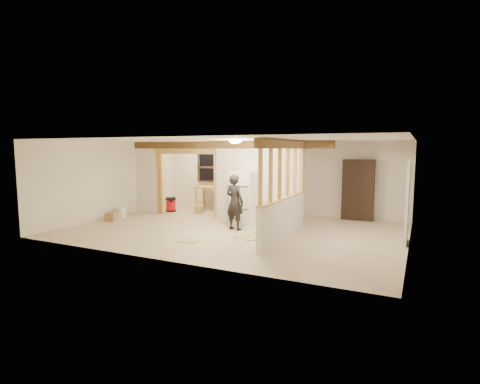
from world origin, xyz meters
The scene contains 30 objects.
floor centered at (0.00, 0.00, -0.01)m, with size 9.00×6.50×0.01m, color #C9B595.
ceiling centered at (0.00, 0.00, 2.50)m, with size 9.00×6.50×0.01m, color white.
wall_back centered at (0.00, 3.25, 1.25)m, with size 9.00×0.01×2.50m, color silver.
wall_front centered at (0.00, -3.25, 1.25)m, with size 9.00×0.01×2.50m, color silver.
wall_left centered at (-4.50, 0.00, 1.25)m, with size 0.01×6.50×2.50m, color silver.
wall_right centered at (4.50, 0.00, 1.25)m, with size 0.01×6.50×2.50m, color silver.
partition_left_stub centered at (-4.05, 1.20, 1.25)m, with size 0.90×0.12×2.50m, color silver.
partition_center centered at (0.20, 1.20, 1.25)m, with size 2.80×0.12×2.50m, color silver.
doorway_frame centered at (-2.40, 1.20, 1.10)m, with size 2.46×0.14×2.20m, color tan.
header_beam_back centered at (-1.00, 1.20, 2.38)m, with size 7.00×0.18×0.22m, color brown.
header_beam_right centered at (1.60, -0.40, 2.38)m, with size 0.18×3.30×0.22m, color brown.
pony_wall centered at (1.60, -0.40, 0.50)m, with size 0.12×3.20×1.00m, color silver.
stud_partition centered at (1.60, -0.40, 1.66)m, with size 0.14×3.20×1.32m, color tan.
window_back centered at (-2.60, 3.17, 1.55)m, with size 1.12×0.10×1.10m, color black.
french_door centered at (4.42, 0.40, 1.00)m, with size 0.12×0.86×2.00m, color white.
ceiling_dome_main centered at (0.30, -0.50, 2.48)m, with size 0.36×0.36×0.16m, color #FFEABF.
ceiling_dome_util centered at (-2.50, 2.30, 2.48)m, with size 0.32×0.32×0.14m, color #FFEABF.
hanging_bulb centered at (-2.00, 1.60, 2.18)m, with size 0.07×0.07×0.07m, color #FFD88C.
refrigerator centered at (-0.07, 0.82, 0.80)m, with size 0.66×0.64×1.61m, color silver.
woman centered at (0.03, -0.01, 0.78)m, with size 0.57×0.37×1.56m, color black.
work_table centered at (-2.22, 2.78, 0.43)m, with size 1.36×0.68×0.86m, color tan.
potted_plant centered at (-1.99, 2.79, 1.04)m, with size 0.33×0.29×0.37m, color #35642B.
shop_vac centered at (-3.43, 1.71, 0.26)m, with size 0.40×0.40×0.52m, color #A41017.
bookshelf centered at (2.90, 3.02, 0.96)m, with size 0.96×0.32×1.92m, color black.
bucket centered at (-4.17, 0.02, 0.18)m, with size 0.28×0.28×0.35m, color silver.
box_util_a centered at (-1.23, 1.83, 0.14)m, with size 0.34×0.29×0.29m, color #A88451.
box_util_b centered at (-2.33, 1.90, 0.14)m, with size 0.29×0.29×0.27m, color #A88451.
box_front centered at (-4.04, -0.57, 0.13)m, with size 0.32×0.26×0.26m, color #A88451.
floor_panel_near centered at (0.81, -0.66, 0.01)m, with size 0.62×0.62×0.02m, color tan.
floor_panel_far centered at (-0.36, -1.71, 0.01)m, with size 0.48×0.38×0.02m, color tan.
Camera 1 is at (4.68, -9.23, 2.26)m, focal length 28.00 mm.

